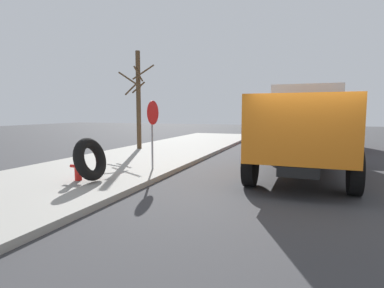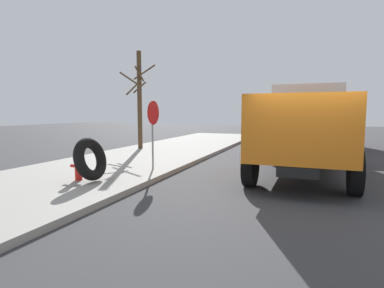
% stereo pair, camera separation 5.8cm
% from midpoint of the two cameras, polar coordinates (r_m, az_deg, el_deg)
% --- Properties ---
extents(ground_plane, '(80.00, 80.00, 0.00)m').
position_cam_midpoint_polar(ground_plane, '(7.86, 20.33, -9.15)').
color(ground_plane, '#38383A').
extents(sidewalk_curb, '(36.00, 5.00, 0.15)m').
position_cam_midpoint_polar(sidewalk_curb, '(10.17, -19.56, -5.30)').
color(sidewalk_curb, '#99968E').
rests_on(sidewalk_curb, ground).
extents(fire_hydrant, '(0.21, 0.49, 0.78)m').
position_cam_midpoint_polar(fire_hydrant, '(8.93, -19.91, -3.65)').
color(fire_hydrant, red).
rests_on(fire_hydrant, sidewalk_curb).
extents(loose_tire, '(1.18, 0.60, 1.19)m').
position_cam_midpoint_polar(loose_tire, '(8.66, -17.90, -2.64)').
color(loose_tire, black).
rests_on(loose_tire, sidewalk_curb).
extents(stop_sign, '(0.76, 0.08, 2.19)m').
position_cam_midpoint_polar(stop_sign, '(10.01, -6.99, 4.05)').
color(stop_sign, gray).
rests_on(stop_sign, sidewalk_curb).
extents(dump_truck_orange, '(7.05, 2.91, 3.00)m').
position_cam_midpoint_polar(dump_truck_orange, '(10.72, 20.11, 3.52)').
color(dump_truck_orange, orange).
rests_on(dump_truck_orange, ground).
extents(dump_truck_red, '(7.11, 3.05, 3.00)m').
position_cam_midpoint_polar(dump_truck_red, '(19.43, 22.34, 4.36)').
color(dump_truck_red, red).
rests_on(dump_truck_red, ground).
extents(dump_truck_gray, '(7.09, 3.03, 3.00)m').
position_cam_midpoint_polar(dump_truck_gray, '(28.12, 20.97, 4.77)').
color(dump_truck_gray, slate).
rests_on(dump_truck_gray, ground).
extents(dump_truck_green, '(7.01, 2.83, 3.00)m').
position_cam_midpoint_polar(dump_truck_green, '(36.85, 18.14, 5.05)').
color(dump_truck_green, '#237033').
rests_on(dump_truck_green, ground).
extents(bare_tree, '(1.44, 1.33, 4.80)m').
position_cam_midpoint_polar(bare_tree, '(15.80, -9.53, 8.33)').
color(bare_tree, '#4C3823').
rests_on(bare_tree, sidewalk_curb).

